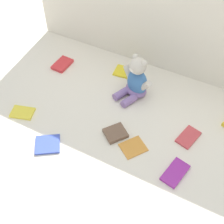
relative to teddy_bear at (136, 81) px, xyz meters
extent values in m
plane|color=silver|center=(-0.01, -0.15, -0.09)|extent=(3.20, 3.20, 0.00)
cube|color=silver|center=(-0.01, 0.26, 0.27)|extent=(1.45, 0.03, 0.72)
ellipsoid|color=#3F72B2|center=(0.00, 0.01, -0.01)|extent=(0.14, 0.13, 0.15)
ellipsoid|color=#8C6BA5|center=(0.00, 0.00, -0.06)|extent=(0.15, 0.14, 0.05)
sphere|color=beige|center=(0.00, 0.00, 0.10)|extent=(0.11, 0.11, 0.08)
ellipsoid|color=white|center=(-0.01, -0.03, 0.09)|extent=(0.04, 0.04, 0.03)
sphere|color=beige|center=(-0.02, 0.02, 0.13)|extent=(0.04, 0.04, 0.03)
sphere|color=beige|center=(0.03, 0.00, 0.13)|extent=(0.04, 0.04, 0.03)
cylinder|color=beige|center=(-0.06, 0.03, 0.01)|extent=(0.08, 0.06, 0.08)
cylinder|color=beige|center=(0.06, -0.02, 0.01)|extent=(0.08, 0.06, 0.08)
cylinder|color=#8C6BA5|center=(-0.06, -0.06, -0.07)|extent=(0.07, 0.09, 0.04)
cylinder|color=#8C6BA5|center=(0.00, -0.08, -0.07)|extent=(0.07, 0.09, 0.04)
cube|color=yellow|center=(-0.13, 0.12, -0.08)|extent=(0.11, 0.10, 0.01)
cube|color=red|center=(-0.46, 0.01, -0.08)|extent=(0.08, 0.12, 0.02)
cube|color=#384DB0|center=(-0.22, -0.48, -0.08)|extent=(0.15, 0.14, 0.01)
cube|color=#922791|center=(0.35, -0.35, -0.08)|extent=(0.10, 0.15, 0.01)
cube|color=brown|center=(0.03, -0.29, -0.08)|extent=(0.13, 0.13, 0.02)
cube|color=orange|center=(0.14, -0.32, -0.08)|extent=(0.14, 0.14, 0.01)
cube|color=yellow|center=(-0.44, -0.38, -0.08)|extent=(0.13, 0.11, 0.01)
cube|color=#C44046|center=(0.34, -0.15, -0.08)|extent=(0.10, 0.13, 0.01)
camera|label=1|loc=(0.41, -1.05, 1.06)|focal=48.77mm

